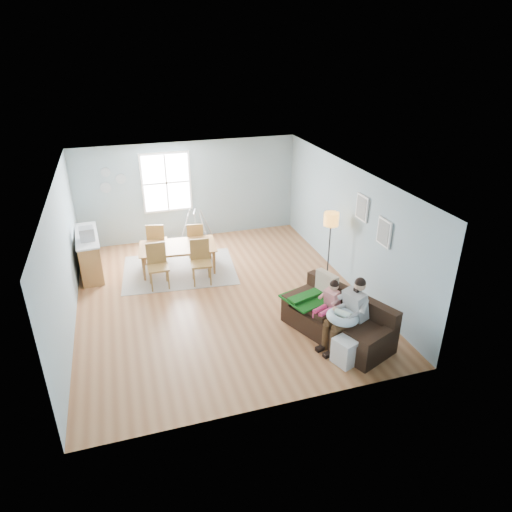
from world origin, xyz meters
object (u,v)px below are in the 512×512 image
object	(u,v)px
father	(348,311)
monitor	(86,234)
toddler	(330,299)
counter	(89,253)
dining_table	(179,258)
floor_lamp	(331,225)
chair_nw	(157,239)
baby_swing	(195,228)
chair_sw	(157,262)
chair_se	(201,258)
sofa	(339,321)
storage_cube	(347,350)
chair_ne	(195,238)

from	to	relation	value
father	monitor	bearing A→B (deg)	137.21
toddler	counter	bearing A→B (deg)	137.67
father	dining_table	bearing A→B (deg)	122.47
toddler	floor_lamp	size ratio (longest dim) A/B	0.53
father	dining_table	size ratio (longest dim) A/B	0.74
toddler	counter	size ratio (longest dim) A/B	0.50
chair_nw	baby_swing	size ratio (longest dim) A/B	0.94
chair_sw	chair_se	world-z (taller)	same
chair_se	floor_lamp	bearing A→B (deg)	-15.06
chair_sw	chair_nw	world-z (taller)	chair_sw
father	baby_swing	distance (m)	5.80
sofa	counter	size ratio (longest dim) A/B	1.32
floor_lamp	chair_se	bearing A→B (deg)	164.94
sofa	toddler	xyz separation A→B (m)	(-0.15, 0.16, 0.43)
father	sofa	bearing A→B (deg)	88.02
floor_lamp	monitor	world-z (taller)	floor_lamp
storage_cube	monitor	size ratio (longest dim) A/B	1.52
dining_table	chair_nw	distance (m)	0.86
monitor	storage_cube	bearing A→B (deg)	-47.20
baby_swing	counter	bearing A→B (deg)	-159.50
father	toddler	world-z (taller)	father
baby_swing	chair_sw	bearing A→B (deg)	-119.75
chair_se	father	bearing A→B (deg)	-57.21
chair_nw	chair_ne	bearing A→B (deg)	-4.97
sofa	counter	xyz separation A→B (m)	(-4.54, 4.15, 0.18)
storage_cube	monitor	world-z (taller)	monitor
sofa	chair_sw	bearing A→B (deg)	135.70
sofa	chair_se	distance (m)	3.57
storage_cube	counter	xyz separation A→B (m)	(-4.31, 4.94, 0.24)
sofa	dining_table	xyz separation A→B (m)	(-2.50, 3.58, 0.02)
chair_se	toddler	bearing A→B (deg)	-54.68
chair_ne	storage_cube	bearing A→B (deg)	-70.83
storage_cube	chair_se	size ratio (longest dim) A/B	0.53
chair_nw	counter	distance (m)	1.62
father	chair_nw	world-z (taller)	father
chair_nw	chair_sw	bearing A→B (deg)	-95.30
storage_cube	monitor	bearing A→B (deg)	132.80
chair_se	baby_swing	bearing A→B (deg)	82.74
dining_table	chair_sw	world-z (taller)	chair_sw
chair_nw	counter	xyz separation A→B (m)	(-1.61, -0.13, -0.10)
counter	baby_swing	world-z (taller)	counter
father	chair_ne	size ratio (longest dim) A/B	1.42
baby_swing	chair_ne	bearing A→B (deg)	-99.99
dining_table	monitor	distance (m)	2.17
monitor	baby_swing	xyz separation A→B (m)	(2.71, 1.35, -0.71)
sofa	toddler	world-z (taller)	toddler
chair_se	monitor	distance (m)	2.65
monitor	baby_swing	size ratio (longest dim) A/B	0.33
toddler	chair_se	bearing A→B (deg)	125.32
counter	storage_cube	bearing A→B (deg)	-48.91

